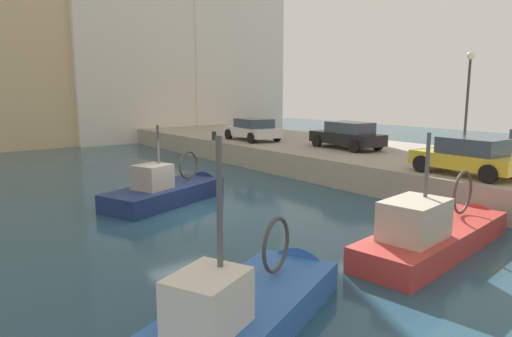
{
  "coord_description": "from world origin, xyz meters",
  "views": [
    {
      "loc": [
        -7.83,
        -14.3,
        4.31
      ],
      "look_at": [
        3.14,
        0.14,
        1.2
      ],
      "focal_mm": 32.27,
      "sensor_mm": 36.0,
      "label": 1
    }
  ],
  "objects_px": {
    "fishing_boat_red": "(439,243)",
    "parked_car_white": "(253,129)",
    "parked_car_black": "(347,135)",
    "fishing_boat_blue": "(248,322)",
    "quay_streetlamp": "(468,87)",
    "fishing_boat_navy": "(172,198)",
    "mooring_bollard_mid": "(214,136)",
    "parked_car_yellow": "(468,156)"
  },
  "relations": [
    {
      "from": "fishing_boat_blue",
      "to": "parked_car_yellow",
      "type": "xyz_separation_m",
      "value": [
        11.65,
        2.24,
        1.8
      ]
    },
    {
      "from": "fishing_boat_red",
      "to": "parked_car_white",
      "type": "height_order",
      "value": "fishing_boat_red"
    },
    {
      "from": "fishing_boat_red",
      "to": "fishing_boat_navy",
      "type": "bearing_deg",
      "value": 109.45
    },
    {
      "from": "parked_car_white",
      "to": "parked_car_black",
      "type": "height_order",
      "value": "parked_car_black"
    },
    {
      "from": "fishing_boat_navy",
      "to": "fishing_boat_blue",
      "type": "height_order",
      "value": "fishing_boat_blue"
    },
    {
      "from": "fishing_boat_blue",
      "to": "parked_car_black",
      "type": "xyz_separation_m",
      "value": [
        14.03,
        10.15,
        1.82
      ]
    },
    {
      "from": "fishing_boat_red",
      "to": "fishing_boat_navy",
      "type": "relative_size",
      "value": 1.16
    },
    {
      "from": "fishing_boat_navy",
      "to": "fishing_boat_blue",
      "type": "xyz_separation_m",
      "value": [
        -3.41,
        -9.68,
        -0.01
      ]
    },
    {
      "from": "parked_car_yellow",
      "to": "quay_streetlamp",
      "type": "distance_m",
      "value": 5.86
    },
    {
      "from": "fishing_boat_navy",
      "to": "parked_car_white",
      "type": "height_order",
      "value": "fishing_boat_navy"
    },
    {
      "from": "parked_car_black",
      "to": "quay_streetlamp",
      "type": "xyz_separation_m",
      "value": [
        2.19,
        -5.27,
        2.53
      ]
    },
    {
      "from": "parked_car_yellow",
      "to": "fishing_boat_navy",
      "type": "bearing_deg",
      "value": 137.93
    },
    {
      "from": "parked_car_black",
      "to": "mooring_bollard_mid",
      "type": "xyz_separation_m",
      "value": [
        -3.46,
        7.83,
        -0.45
      ]
    },
    {
      "from": "parked_car_white",
      "to": "mooring_bollard_mid",
      "type": "xyz_separation_m",
      "value": [
        -1.89,
        1.5,
        -0.42
      ]
    },
    {
      "from": "fishing_boat_red",
      "to": "parked_car_white",
      "type": "relative_size",
      "value": 1.71
    },
    {
      "from": "parked_car_yellow",
      "to": "mooring_bollard_mid",
      "type": "relative_size",
      "value": 7.08
    },
    {
      "from": "fishing_boat_navy",
      "to": "fishing_boat_red",
      "type": "bearing_deg",
      "value": -70.55
    },
    {
      "from": "fishing_boat_red",
      "to": "mooring_bollard_mid",
      "type": "relative_size",
      "value": 12.86
    },
    {
      "from": "parked_car_white",
      "to": "parked_car_yellow",
      "type": "height_order",
      "value": "parked_car_yellow"
    },
    {
      "from": "fishing_boat_blue",
      "to": "parked_car_white",
      "type": "bearing_deg",
      "value": 52.91
    },
    {
      "from": "fishing_boat_red",
      "to": "fishing_boat_blue",
      "type": "xyz_separation_m",
      "value": [
        -6.73,
        -0.29,
        -0.06
      ]
    },
    {
      "from": "fishing_boat_blue",
      "to": "quay_streetlamp",
      "type": "bearing_deg",
      "value": 16.76
    },
    {
      "from": "fishing_boat_navy",
      "to": "mooring_bollard_mid",
      "type": "bearing_deg",
      "value": 49.2
    },
    {
      "from": "fishing_boat_navy",
      "to": "mooring_bollard_mid",
      "type": "distance_m",
      "value": 11.05
    },
    {
      "from": "fishing_boat_red",
      "to": "parked_car_white",
      "type": "distance_m",
      "value": 17.26
    },
    {
      "from": "fishing_boat_red",
      "to": "parked_car_black",
      "type": "height_order",
      "value": "fishing_boat_red"
    },
    {
      "from": "mooring_bollard_mid",
      "to": "parked_car_white",
      "type": "bearing_deg",
      "value": -38.55
    },
    {
      "from": "fishing_boat_blue",
      "to": "parked_car_white",
      "type": "xyz_separation_m",
      "value": [
        12.46,
        16.48,
        1.79
      ]
    },
    {
      "from": "parked_car_yellow",
      "to": "fishing_boat_red",
      "type": "bearing_deg",
      "value": -158.34
    },
    {
      "from": "fishing_boat_red",
      "to": "quay_streetlamp",
      "type": "height_order",
      "value": "quay_streetlamp"
    },
    {
      "from": "fishing_boat_blue",
      "to": "parked_car_black",
      "type": "bearing_deg",
      "value": 35.89
    },
    {
      "from": "mooring_bollard_mid",
      "to": "quay_streetlamp",
      "type": "bearing_deg",
      "value": -66.66
    },
    {
      "from": "fishing_boat_red",
      "to": "fishing_boat_navy",
      "type": "height_order",
      "value": "fishing_boat_red"
    },
    {
      "from": "fishing_boat_red",
      "to": "parked_car_yellow",
      "type": "xyz_separation_m",
      "value": [
        4.92,
        1.96,
        1.75
      ]
    },
    {
      "from": "fishing_boat_red",
      "to": "parked_car_yellow",
      "type": "height_order",
      "value": "fishing_boat_red"
    },
    {
      "from": "fishing_boat_blue",
      "to": "quay_streetlamp",
      "type": "distance_m",
      "value": 17.49
    },
    {
      "from": "parked_car_black",
      "to": "mooring_bollard_mid",
      "type": "distance_m",
      "value": 8.57
    },
    {
      "from": "fishing_boat_navy",
      "to": "parked_car_white",
      "type": "relative_size",
      "value": 1.47
    },
    {
      "from": "parked_car_white",
      "to": "mooring_bollard_mid",
      "type": "height_order",
      "value": "parked_car_white"
    },
    {
      "from": "parked_car_black",
      "to": "quay_streetlamp",
      "type": "bearing_deg",
      "value": -67.41
    },
    {
      "from": "parked_car_black",
      "to": "parked_car_yellow",
      "type": "distance_m",
      "value": 8.26
    },
    {
      "from": "fishing_boat_red",
      "to": "parked_car_white",
      "type": "xyz_separation_m",
      "value": [
        5.73,
        16.19,
        1.73
      ]
    }
  ]
}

